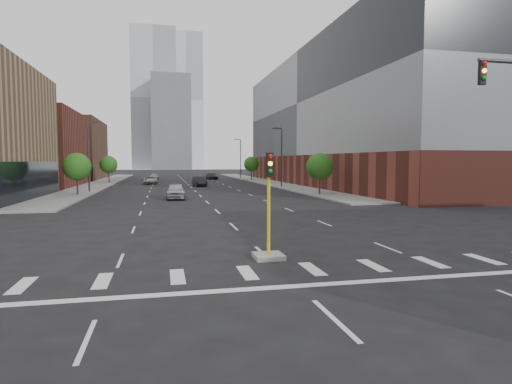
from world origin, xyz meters
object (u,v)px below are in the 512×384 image
object	(u,v)px
car_near_left	(176,191)
car_far_left	(150,180)
median_traffic_signal	(269,236)
car_deep_right	(212,176)
car_distant	(154,176)
car_mid_right	(199,181)

from	to	relation	value
car_near_left	car_far_left	distance (m)	31.59
median_traffic_signal	car_deep_right	size ratio (longest dim) A/B	0.91
median_traffic_signal	car_near_left	xyz separation A→B (m)	(-2.91, 29.40, -0.13)
median_traffic_signal	car_far_left	size ratio (longest dim) A/B	0.87
car_near_left	car_distant	xyz separation A→B (m)	(-3.20, 50.80, -0.18)
median_traffic_signal	car_mid_right	xyz separation A→B (m)	(1.50, 52.08, -0.19)
car_deep_right	car_distant	bearing A→B (deg)	158.84
car_mid_right	car_far_left	xyz separation A→B (m)	(-7.93, 8.72, -0.08)
median_traffic_signal	car_distant	distance (m)	80.43
car_near_left	car_distant	world-z (taller)	car_near_left
car_far_left	car_distant	world-z (taller)	car_far_left
car_far_left	car_distant	distance (m)	19.41
car_near_left	car_mid_right	size ratio (longest dim) A/B	1.04
car_far_left	car_deep_right	distance (m)	20.91
car_deep_right	car_mid_right	bearing A→B (deg)	-109.14
car_far_left	median_traffic_signal	bearing A→B (deg)	-86.04
car_distant	car_far_left	bearing A→B (deg)	-82.91
median_traffic_signal	car_far_left	xyz separation A→B (m)	(-6.43, 60.80, -0.27)
car_distant	car_mid_right	bearing A→B (deg)	-66.83
car_far_left	car_deep_right	bearing A→B (deg)	50.34
car_deep_right	car_distant	distance (m)	12.75
car_near_left	car_mid_right	world-z (taller)	car_near_left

